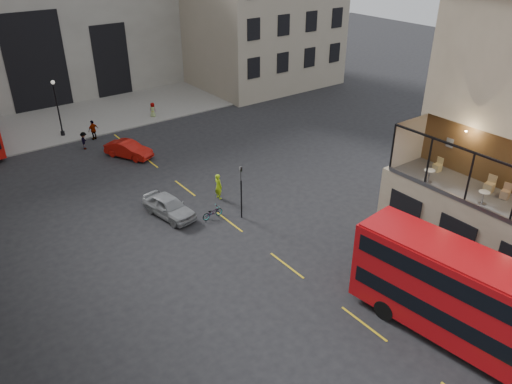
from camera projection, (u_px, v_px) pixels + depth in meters
ground at (390, 308)px, 25.90m from camera, size 140.00×140.00×0.00m
host_frontage at (471, 231)px, 28.24m from camera, size 3.00×11.00×4.50m
cafe_floor at (480, 195)px, 27.15m from camera, size 3.00×10.00×0.10m
gateway at (14, 12)px, 52.74m from camera, size 35.00×10.60×18.00m
pavement_far at (50, 124)px, 49.58m from camera, size 40.00×12.00×0.12m
traffic_light_near at (241, 186)px, 32.71m from camera, size 0.16×0.20×3.80m
street_lamp_b at (59, 112)px, 45.65m from camera, size 0.36×0.36×5.33m
bus_near at (478, 303)px, 22.27m from camera, size 4.10×12.10×4.73m
car_a at (169, 206)px, 33.72m from camera, size 2.46×4.54×1.46m
car_b at (129, 150)px, 42.29m from camera, size 3.26×4.41×1.39m
bicycle at (212, 212)px, 33.63m from camera, size 1.58×0.61×0.82m
cyclist at (218, 186)px, 35.80m from camera, size 0.50×0.73×1.92m
pedestrian_b at (84, 141)px, 43.77m from camera, size 1.00×1.17×1.58m
pedestrian_c at (93, 130)px, 45.71m from camera, size 1.16×0.78×1.84m
pedestrian_d at (153, 110)px, 50.98m from camera, size 0.82×0.91×1.56m
cafe_table_mid at (484, 196)px, 26.01m from camera, size 0.57×0.57×0.71m
cafe_table_far at (429, 174)px, 28.20m from camera, size 0.60×0.60×0.75m
cafe_chair_b at (505, 194)px, 26.63m from camera, size 0.50×0.50×0.85m
cafe_chair_c at (489, 187)px, 27.28m from camera, size 0.52×0.52×0.95m
cafe_chair_d at (437, 167)px, 29.57m from camera, size 0.43×0.43×0.84m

